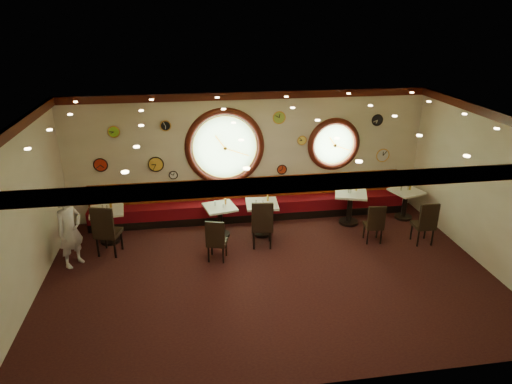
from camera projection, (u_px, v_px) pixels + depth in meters
name	position (u px, v px, depth m)	size (l,w,h in m)	color
floor	(269.00, 274.00, 9.31)	(9.00, 6.00, 0.00)	black
ceiling	(271.00, 120.00, 8.11)	(9.00, 6.00, 0.02)	gold
wall_back	(249.00, 156.00, 11.46)	(9.00, 0.02, 3.20)	beige
wall_front	(312.00, 292.00, 5.96)	(9.00, 0.02, 3.20)	beige
wall_left	(21.00, 218.00, 8.08)	(0.02, 6.00, 3.20)	beige
wall_right	(486.00, 189.00, 9.35)	(0.02, 6.00, 3.20)	beige
molding_back	(249.00, 96.00, 10.85)	(9.00, 0.10, 0.18)	#38100A
molding_front	(317.00, 183.00, 5.44)	(9.00, 0.10, 0.18)	#38100A
molding_left	(6.00, 134.00, 7.52)	(0.10, 6.00, 0.18)	#38100A
molding_right	(498.00, 116.00, 8.77)	(0.10, 6.00, 0.18)	#38100A
banquette_base	(251.00, 214.00, 11.77)	(8.00, 0.55, 0.20)	black
banquette_seat	(251.00, 205.00, 11.67)	(8.00, 0.55, 0.30)	#5D0711
banquette_back	(249.00, 188.00, 11.72)	(8.00, 0.10, 0.55)	#630A07
porthole_left_glass	(225.00, 147.00, 11.28)	(1.66, 1.66, 0.02)	#91CF7C
porthole_left_frame	(225.00, 147.00, 11.26)	(1.98, 1.98, 0.18)	#38100A
porthole_left_ring	(225.00, 148.00, 11.24)	(1.61, 1.61, 0.03)	gold
porthole_right_glass	(334.00, 144.00, 11.69)	(1.10, 1.10, 0.02)	#91CF7C
porthole_right_frame	(334.00, 144.00, 11.68)	(1.38, 1.38, 0.18)	#38100A
porthole_right_ring	(334.00, 145.00, 11.65)	(1.09, 1.09, 0.03)	gold
wall_clock_0	(156.00, 164.00, 11.14)	(0.36, 0.36, 0.03)	gold
wall_clock_1	(279.00, 118.00, 11.17)	(0.30, 0.30, 0.03)	#91B438
wall_clock_2	(383.00, 155.00, 11.98)	(0.34, 0.34, 0.03)	silver
wall_clock_3	(282.00, 169.00, 11.69)	(0.24, 0.24, 0.03)	red
wall_clock_4	(377.00, 120.00, 11.59)	(0.28, 0.28, 0.03)	black
wall_clock_5	(302.00, 140.00, 11.48)	(0.22, 0.22, 0.03)	#EFD84F
wall_clock_6	(101.00, 165.00, 10.93)	(0.32, 0.32, 0.03)	red
wall_clock_7	(173.00, 175.00, 11.30)	(0.20, 0.20, 0.03)	white
wall_clock_8	(114.00, 132.00, 10.69)	(0.26, 0.26, 0.03)	#83D129
wall_clock_9	(165.00, 126.00, 10.82)	(0.24, 0.24, 0.03)	black
table_a	(108.00, 222.00, 10.42)	(0.82, 0.82, 0.81)	black
table_b	(220.00, 217.00, 10.71)	(0.83, 0.83, 0.76)	black
table_c	(262.00, 215.00, 10.78)	(0.79, 0.79, 0.81)	black
table_d	(350.00, 204.00, 11.32)	(0.96, 0.96, 0.84)	black
table_e	(405.00, 201.00, 11.61)	(0.87, 0.87, 0.77)	black
chair_a	(105.00, 228.00, 9.77)	(0.60, 0.60, 0.72)	black
chair_b	(216.00, 238.00, 9.59)	(0.50, 0.50, 0.60)	black
chair_c	(262.00, 221.00, 10.11)	(0.53, 0.53, 0.70)	black
chair_d	(375.00, 221.00, 10.36)	(0.44, 0.44, 0.59)	black
chair_e	(426.00, 221.00, 10.27)	(0.44, 0.44, 0.64)	black
condiment_a_salt	(103.00, 207.00, 10.32)	(0.03, 0.03, 0.09)	silver
condiment_b_salt	(215.00, 203.00, 10.61)	(0.04, 0.04, 0.11)	silver
condiment_c_salt	(256.00, 202.00, 10.62)	(0.03, 0.03, 0.09)	silver
condiment_d_salt	(349.00, 191.00, 11.17)	(0.03, 0.03, 0.09)	silver
condiment_a_pepper	(107.00, 208.00, 10.30)	(0.03, 0.03, 0.09)	silver
condiment_b_pepper	(223.00, 206.00, 10.52)	(0.03, 0.03, 0.09)	silver
condiment_c_pepper	(263.00, 203.00, 10.56)	(0.03, 0.03, 0.10)	silver
condiment_d_pepper	(351.00, 191.00, 11.14)	(0.04, 0.04, 0.10)	silver
condiment_a_bottle	(111.00, 204.00, 10.40)	(0.06, 0.06, 0.18)	#C4842E
condiment_b_bottle	(225.00, 201.00, 10.69)	(0.04, 0.04, 0.14)	orange
condiment_c_bottle	(268.00, 198.00, 10.76)	(0.05, 0.05, 0.16)	gold
condiment_d_bottle	(356.00, 188.00, 11.29)	(0.05, 0.05, 0.15)	yellow
condiment_e_salt	(401.00, 189.00, 11.49)	(0.04, 0.04, 0.10)	silver
condiment_e_pepper	(408.00, 188.00, 11.52)	(0.04, 0.04, 0.11)	silver
condiment_e_bottle	(410.00, 187.00, 11.52)	(0.04, 0.04, 0.14)	gold
waiter	(70.00, 231.00, 9.37)	(0.58, 0.38, 1.59)	silver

